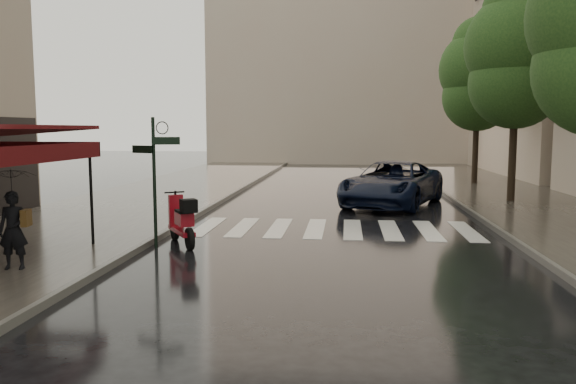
# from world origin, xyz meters

# --- Properties ---
(ground) EXTENTS (120.00, 120.00, 0.00)m
(ground) POSITION_xyz_m (0.00, 0.00, 0.00)
(ground) COLOR black
(ground) RESTS_ON ground
(sidewalk_near) EXTENTS (6.00, 60.00, 0.12)m
(sidewalk_near) POSITION_xyz_m (-4.50, 12.00, 0.06)
(sidewalk_near) COLOR #38332D
(sidewalk_near) RESTS_ON ground
(sidewalk_far) EXTENTS (5.50, 60.00, 0.12)m
(sidewalk_far) POSITION_xyz_m (10.25, 12.00, 0.06)
(sidewalk_far) COLOR #38332D
(sidewalk_far) RESTS_ON ground
(curb_near) EXTENTS (0.12, 60.00, 0.16)m
(curb_near) POSITION_xyz_m (-1.45, 12.00, 0.07)
(curb_near) COLOR #595651
(curb_near) RESTS_ON ground
(curb_far) EXTENTS (0.12, 60.00, 0.16)m
(curb_far) POSITION_xyz_m (7.45, 12.00, 0.07)
(curb_far) COLOR #595651
(curb_far) RESTS_ON ground
(crosswalk) EXTENTS (7.85, 3.20, 0.01)m
(crosswalk) POSITION_xyz_m (2.98, 6.00, 0.01)
(crosswalk) COLOR silver
(crosswalk) RESTS_ON ground
(signpost) EXTENTS (1.17, 0.29, 3.10)m
(signpost) POSITION_xyz_m (-1.19, 3.00, 1.83)
(signpost) COLOR black
(signpost) RESTS_ON ground
(haussmann_far) EXTENTS (8.00, 16.00, 18.50)m
(haussmann_far) POSITION_xyz_m (16.50, 26.00, 9.25)
(haussmann_far) COLOR tan
(haussmann_far) RESTS_ON ground
(backdrop_building) EXTENTS (22.00, 6.00, 20.00)m
(backdrop_building) POSITION_xyz_m (3.00, 38.00, 10.00)
(backdrop_building) COLOR tan
(backdrop_building) RESTS_ON ground
(tree_mid) EXTENTS (3.80, 3.80, 8.34)m
(tree_mid) POSITION_xyz_m (9.50, 12.00, 5.59)
(tree_mid) COLOR black
(tree_mid) RESTS_ON sidewalk_far
(tree_far) EXTENTS (3.80, 3.80, 8.16)m
(tree_far) POSITION_xyz_m (9.70, 19.00, 5.46)
(tree_far) COLOR black
(tree_far) RESTS_ON sidewalk_far
(pedestrian_with_umbrella) EXTENTS (1.04, 1.06, 2.38)m
(pedestrian_with_umbrella) POSITION_xyz_m (-3.08, 0.30, 1.70)
(pedestrian_with_umbrella) COLOR black
(pedestrian_with_umbrella) RESTS_ON sidewalk_near
(scooter) EXTENTS (1.14, 1.68, 1.25)m
(scooter) POSITION_xyz_m (-0.65, 3.35, 0.58)
(scooter) COLOR black
(scooter) RESTS_ON ground
(parked_car) EXTENTS (4.61, 6.46, 1.63)m
(parked_car) POSITION_xyz_m (5.01, 11.15, 0.82)
(parked_car) COLOR black
(parked_car) RESTS_ON ground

